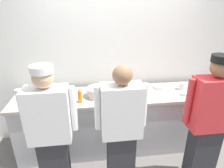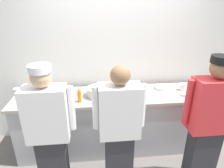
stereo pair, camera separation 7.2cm
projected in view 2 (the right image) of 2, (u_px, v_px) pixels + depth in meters
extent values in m
plane|color=slate|center=(122.00, 161.00, 2.76)|extent=(9.00, 9.00, 0.00)
cube|color=white|center=(116.00, 59.00, 3.02)|extent=(4.75, 0.10, 2.65)
cube|color=#B2B2B7|center=(119.00, 122.00, 2.92)|extent=(2.97, 0.63, 0.88)
cube|color=#A8A093|center=(120.00, 95.00, 2.75)|extent=(3.03, 0.68, 0.04)
cube|color=#2D2D33|center=(54.00, 164.00, 2.22)|extent=(0.32, 0.20, 0.76)
cube|color=white|center=(47.00, 114.00, 1.96)|extent=(0.44, 0.24, 0.60)
cylinder|color=white|center=(22.00, 111.00, 1.96)|extent=(0.07, 0.07, 0.51)
cylinder|color=white|center=(72.00, 108.00, 2.01)|extent=(0.07, 0.07, 0.51)
sphere|color=tan|center=(41.00, 77.00, 1.81)|extent=(0.21, 0.21, 0.21)
cylinder|color=white|center=(40.00, 69.00, 1.77)|extent=(0.22, 0.22, 0.07)
cube|color=#2D2D33|center=(119.00, 160.00, 2.28)|extent=(0.32, 0.20, 0.76)
cube|color=white|center=(120.00, 111.00, 2.02)|extent=(0.44, 0.24, 0.60)
cylinder|color=white|center=(95.00, 108.00, 2.02)|extent=(0.07, 0.07, 0.51)
cylinder|color=white|center=(142.00, 106.00, 2.06)|extent=(0.07, 0.07, 0.51)
sphere|color=#8C6647|center=(120.00, 75.00, 1.86)|extent=(0.21, 0.21, 0.21)
cube|color=#2D2D33|center=(201.00, 156.00, 2.32)|extent=(0.33, 0.20, 0.79)
cube|color=red|center=(212.00, 105.00, 2.05)|extent=(0.46, 0.24, 0.63)
cylinder|color=red|center=(188.00, 102.00, 2.05)|extent=(0.07, 0.07, 0.53)
sphere|color=#8C6647|center=(221.00, 68.00, 1.89)|extent=(0.21, 0.21, 0.21)
cylinder|color=black|center=(223.00, 59.00, 1.85)|extent=(0.22, 0.22, 0.07)
cylinder|color=white|center=(119.00, 91.00, 2.81)|extent=(0.22, 0.22, 0.01)
cylinder|color=white|center=(119.00, 91.00, 2.81)|extent=(0.22, 0.22, 0.01)
cylinder|color=white|center=(119.00, 90.00, 2.80)|extent=(0.22, 0.22, 0.01)
cylinder|color=white|center=(119.00, 89.00, 2.80)|extent=(0.22, 0.22, 0.01)
cylinder|color=white|center=(161.00, 88.00, 2.92)|extent=(0.20, 0.20, 0.01)
cylinder|color=white|center=(161.00, 88.00, 2.91)|extent=(0.20, 0.20, 0.01)
cylinder|color=white|center=(161.00, 87.00, 2.91)|extent=(0.20, 0.20, 0.01)
cylinder|color=white|center=(161.00, 86.00, 2.90)|extent=(0.20, 0.20, 0.01)
cylinder|color=#B7BABF|center=(98.00, 92.00, 2.66)|extent=(0.33, 0.33, 0.13)
cube|color=#B7BABF|center=(56.00, 96.00, 2.65)|extent=(0.53, 0.37, 0.02)
cylinder|color=orange|center=(79.00, 96.00, 2.49)|extent=(0.06, 0.06, 0.17)
cone|color=orange|center=(79.00, 89.00, 2.45)|extent=(0.05, 0.05, 0.04)
cylinder|color=white|center=(185.00, 95.00, 2.68)|extent=(0.10, 0.10, 0.04)
cylinder|color=red|center=(185.00, 94.00, 2.68)|extent=(0.08, 0.08, 0.01)
cylinder|color=white|center=(197.00, 85.00, 2.99)|extent=(0.09, 0.09, 0.05)
cylinder|color=orange|center=(198.00, 84.00, 2.99)|extent=(0.08, 0.08, 0.01)
cylinder|color=white|center=(144.00, 94.00, 2.70)|extent=(0.11, 0.11, 0.05)
cylinder|color=orange|center=(145.00, 93.00, 2.69)|extent=(0.09, 0.09, 0.01)
cylinder|color=white|center=(140.00, 87.00, 2.91)|extent=(0.09, 0.09, 0.05)
cylinder|color=red|center=(141.00, 86.00, 2.90)|extent=(0.07, 0.07, 0.01)
cylinder|color=white|center=(182.00, 87.00, 2.85)|extent=(0.09, 0.09, 0.11)
cube|color=#B7BABF|center=(202.00, 94.00, 2.74)|extent=(0.19, 0.03, 0.01)
cube|color=black|center=(193.00, 94.00, 2.72)|extent=(0.09, 0.03, 0.02)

